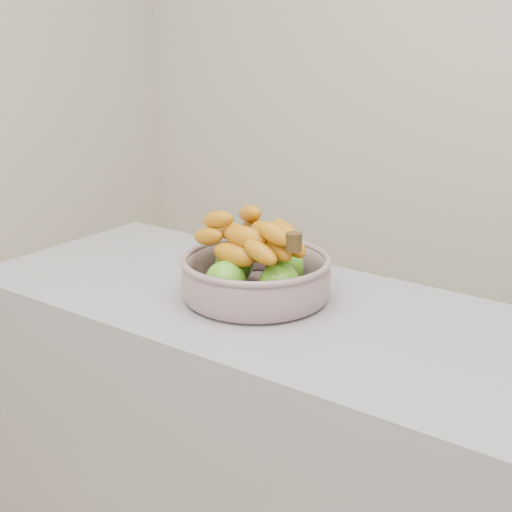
# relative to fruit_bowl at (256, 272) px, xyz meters

# --- Properties ---
(fruit_bowl) EXTENTS (0.34, 0.34, 0.18)m
(fruit_bowl) POSITION_rel_fruit_bowl_xyz_m (0.00, 0.00, 0.00)
(fruit_bowl) COLOR #9DADBD
(fruit_bowl) RESTS_ON counter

